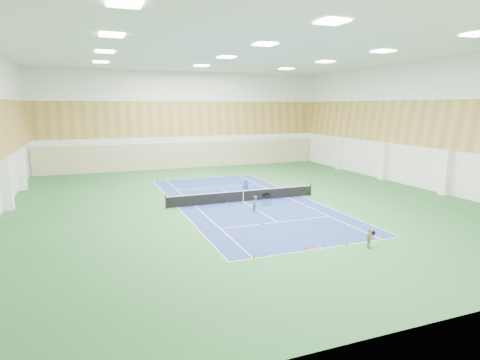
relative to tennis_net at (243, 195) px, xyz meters
name	(u,v)px	position (x,y,z in m)	size (l,w,h in m)	color
ground	(243,202)	(0.00, 0.00, -0.55)	(40.00, 40.00, 0.00)	#296131
room_shell	(243,129)	(0.00, 0.00, 5.45)	(36.00, 40.00, 12.00)	white
wood_cladding	(243,103)	(0.00, 0.00, 7.45)	(36.00, 40.00, 8.00)	#B78D44
ceiling_light_grid	(243,52)	(0.00, 0.00, 11.37)	(21.40, 25.40, 0.06)	white
court_surface	(243,202)	(0.00, 0.00, -0.55)	(10.97, 23.77, 0.01)	navy
tennis_balls_scatter	(243,201)	(0.00, 0.00, -0.50)	(10.57, 22.77, 0.07)	#CED925
tennis_net	(243,195)	(0.00, 0.00, 0.00)	(12.80, 0.10, 1.10)	black
back_curtain	(186,155)	(0.00, 19.75, 1.05)	(35.40, 0.16, 3.20)	#C6B793
coach	(246,190)	(0.45, 0.60, 0.32)	(0.63, 0.42, 1.74)	navy
child_court	(256,204)	(-0.28, -3.25, 0.05)	(0.58, 0.45, 1.20)	gray
child_apron	(369,238)	(2.50, -12.74, 0.02)	(0.67, 0.28, 1.15)	tan
ball_cart	(266,199)	(1.38, -1.55, -0.09)	(0.53, 0.53, 0.93)	black
cone_svc_a	(226,224)	(-3.52, -5.81, -0.44)	(0.19, 0.19, 0.21)	#EA480C
cone_svc_b	(263,223)	(-1.18, -6.49, -0.44)	(0.21, 0.21, 0.23)	#D6440B
cone_svc_c	(299,218)	(1.68, -6.34, -0.44)	(0.20, 0.20, 0.22)	#D5410B
cone_svc_d	(317,216)	(3.14, -6.27, -0.45)	(0.19, 0.19, 0.21)	#EE490C
cone_base_a	(254,256)	(-4.04, -11.77, -0.44)	(0.20, 0.20, 0.22)	#DD570B
cone_base_b	(306,247)	(-0.85, -11.66, -0.43)	(0.22, 0.22, 0.24)	#F5520C
cone_base_c	(347,244)	(1.61, -11.95, -0.45)	(0.18, 0.18, 0.20)	#D74A0B
cone_base_d	(380,236)	(4.34, -11.50, -0.44)	(0.20, 0.20, 0.22)	orange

